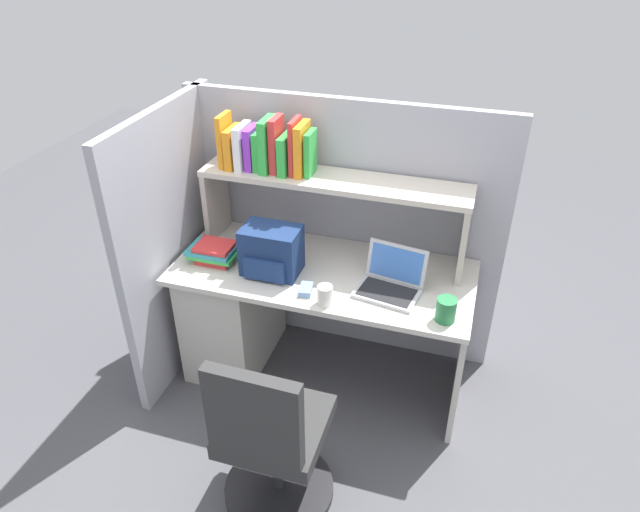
{
  "coord_description": "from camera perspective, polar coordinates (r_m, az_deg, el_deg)",
  "views": [
    {
      "loc": [
        0.75,
        -2.46,
        2.44
      ],
      "look_at": [
        0.0,
        -0.05,
        0.85
      ],
      "focal_mm": 32.53,
      "sensor_mm": 36.0,
      "label": 1
    }
  ],
  "objects": [
    {
      "name": "ground_plane",
      "position": [
        3.55,
        0.24,
        -11.27
      ],
      "size": [
        8.0,
        8.0,
        0.0
      ],
      "primitive_type": "plane",
      "color": "#4C4C51"
    },
    {
      "name": "desk",
      "position": [
        3.39,
        -6.06,
        -4.91
      ],
      "size": [
        1.6,
        0.7,
        0.73
      ],
      "color": "beige",
      "rests_on": "ground_plane"
    },
    {
      "name": "cubicle_partition_rear",
      "position": [
        3.38,
        2.16,
        2.64
      ],
      "size": [
        1.84,
        0.05,
        1.55
      ],
      "primitive_type": "cube",
      "color": "#9E9EA8",
      "rests_on": "ground_plane"
    },
    {
      "name": "cubicle_partition_left",
      "position": [
        3.34,
        -14.07,
        1.21
      ],
      "size": [
        0.05,
        1.06,
        1.55
      ],
      "primitive_type": "cube",
      "color": "#9E9EA8",
      "rests_on": "ground_plane"
    },
    {
      "name": "overhead_hutch",
      "position": [
        3.08,
        1.38,
        6.03
      ],
      "size": [
        1.44,
        0.28,
        0.45
      ],
      "color": "#B3A99C",
      "rests_on": "desk"
    },
    {
      "name": "reference_books_on_shelf",
      "position": [
        3.1,
        -5.21,
        10.6
      ],
      "size": [
        0.5,
        0.19,
        0.29
      ],
      "color": "orange",
      "rests_on": "overhead_hutch"
    },
    {
      "name": "laptop",
      "position": [
        2.94,
        6.97,
        -2.53
      ],
      "size": [
        0.35,
        0.3,
        0.22
      ],
      "color": "#B7BABF",
      "rests_on": "desk"
    },
    {
      "name": "backpack",
      "position": [
        3.03,
        -4.84,
        0.46
      ],
      "size": [
        0.3,
        0.23,
        0.26
      ],
      "color": "navy",
      "rests_on": "desk"
    },
    {
      "name": "computer_mouse",
      "position": [
        2.92,
        -1.4,
        -3.31
      ],
      "size": [
        0.08,
        0.11,
        0.03
      ],
      "primitive_type": "cube",
      "rotation": [
        0.0,
        0.0,
        0.15
      ],
      "color": "#7299C6",
      "rests_on": "desk"
    },
    {
      "name": "paper_cup",
      "position": [
        2.82,
        0.49,
        -3.88
      ],
      "size": [
        0.08,
        0.08,
        0.1
      ],
      "primitive_type": "cylinder",
      "color": "white",
      "rests_on": "desk"
    },
    {
      "name": "snack_canister",
      "position": [
        2.78,
        12.29,
        -5.19
      ],
      "size": [
        0.1,
        0.1,
        0.12
      ],
      "primitive_type": "cylinder",
      "color": "#26723F",
      "rests_on": "desk"
    },
    {
      "name": "desk_book_stack",
      "position": [
        3.19,
        -10.41,
        0.36
      ],
      "size": [
        0.26,
        0.18,
        0.1
      ],
      "color": "red",
      "rests_on": "desk"
    },
    {
      "name": "office_chair",
      "position": [
        2.67,
        -4.81,
        -17.97
      ],
      "size": [
        0.52,
        0.52,
        0.93
      ],
      "rotation": [
        0.0,
        0.0,
        3.12
      ],
      "color": "black",
      "rests_on": "ground_plane"
    }
  ]
}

